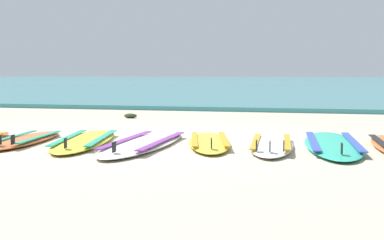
% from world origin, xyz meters
% --- Properties ---
extents(ground_plane, '(80.00, 80.00, 0.00)m').
position_xyz_m(ground_plane, '(0.00, 0.00, 0.00)').
color(ground_plane, '#C1B599').
extents(sea, '(80.00, 60.00, 0.10)m').
position_xyz_m(sea, '(0.00, 35.29, 0.05)').
color(sea, teal).
rests_on(sea, ground).
extents(surfboard_2, '(0.72, 1.97, 0.18)m').
position_xyz_m(surfboard_2, '(-1.57, -0.54, 0.04)').
color(surfboard_2, orange).
rests_on(surfboard_2, ground).
extents(surfboard_3, '(1.06, 2.45, 0.18)m').
position_xyz_m(surfboard_3, '(-0.82, -0.43, 0.04)').
color(surfboard_3, yellow).
rests_on(surfboard_3, ground).
extents(surfboard_4, '(0.67, 2.57, 0.18)m').
position_xyz_m(surfboard_4, '(-0.01, -0.50, 0.04)').
color(surfboard_4, silver).
rests_on(surfboard_4, ground).
extents(surfboard_5, '(0.96, 2.07, 0.18)m').
position_xyz_m(surfboard_5, '(0.73, -0.21, 0.04)').
color(surfboard_5, yellow).
rests_on(surfboard_5, ground).
extents(surfboard_6, '(0.68, 2.10, 0.18)m').
position_xyz_m(surfboard_6, '(1.50, -0.27, 0.04)').
color(surfboard_6, white).
rests_on(surfboard_6, ground).
extents(surfboard_7, '(0.85, 2.63, 0.18)m').
position_xyz_m(surfboard_7, '(2.20, -0.05, 0.04)').
color(surfboard_7, '#2DB793').
rests_on(surfboard_7, ground).
extents(seaweed_clump_mid_sand, '(0.25, 0.20, 0.09)m').
position_xyz_m(seaweed_clump_mid_sand, '(-1.56, 3.23, 0.04)').
color(seaweed_clump_mid_sand, '#2D381E').
rests_on(seaweed_clump_mid_sand, ground).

